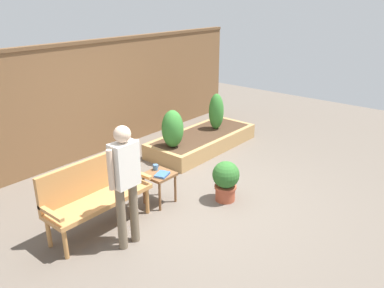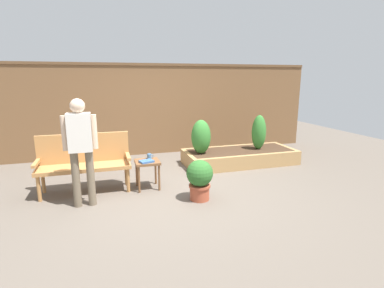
{
  "view_description": "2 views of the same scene",
  "coord_description": "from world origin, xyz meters",
  "px_view_note": "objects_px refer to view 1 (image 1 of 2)",
  "views": [
    {
      "loc": [
        -3.98,
        -3.36,
        2.92
      ],
      "look_at": [
        0.42,
        0.31,
        0.69
      ],
      "focal_mm": 36.05,
      "sensor_mm": 36.0,
      "label": 1
    },
    {
      "loc": [
        -1.05,
        -4.48,
        1.84
      ],
      "look_at": [
        0.5,
        0.61,
        0.63
      ],
      "focal_mm": 27.67,
      "sensor_mm": 36.0,
      "label": 2
    }
  ],
  "objects_px": {
    "shrub_far_corner": "(216,112)",
    "potted_boxwood": "(226,179)",
    "side_table": "(159,178)",
    "book_on_table": "(162,175)",
    "shrub_near_bench": "(173,129)",
    "garden_bench": "(95,190)",
    "person_by_bench": "(125,177)",
    "cup_on_table": "(156,167)"
  },
  "relations": [
    {
      "from": "side_table",
      "to": "garden_bench",
      "type": "bearing_deg",
      "value": 168.67
    },
    {
      "from": "potted_boxwood",
      "to": "shrub_far_corner",
      "type": "height_order",
      "value": "shrub_far_corner"
    },
    {
      "from": "garden_bench",
      "to": "shrub_far_corner",
      "type": "distance_m",
      "value": 3.62
    },
    {
      "from": "garden_bench",
      "to": "side_table",
      "type": "height_order",
      "value": "garden_bench"
    },
    {
      "from": "cup_on_table",
      "to": "person_by_bench",
      "type": "bearing_deg",
      "value": -151.82
    },
    {
      "from": "side_table",
      "to": "potted_boxwood",
      "type": "height_order",
      "value": "potted_boxwood"
    },
    {
      "from": "garden_bench",
      "to": "side_table",
      "type": "xyz_separation_m",
      "value": [
        0.99,
        -0.2,
        -0.15
      ]
    },
    {
      "from": "shrub_near_bench",
      "to": "person_by_bench",
      "type": "bearing_deg",
      "value": -149.77
    },
    {
      "from": "garden_bench",
      "to": "potted_boxwood",
      "type": "distance_m",
      "value": 1.92
    },
    {
      "from": "book_on_table",
      "to": "shrub_far_corner",
      "type": "bearing_deg",
      "value": 2.35
    },
    {
      "from": "cup_on_table",
      "to": "shrub_near_bench",
      "type": "distance_m",
      "value": 1.4
    },
    {
      "from": "shrub_near_bench",
      "to": "shrub_far_corner",
      "type": "height_order",
      "value": "shrub_far_corner"
    },
    {
      "from": "garden_bench",
      "to": "book_on_table",
      "type": "relative_size",
      "value": 6.74
    },
    {
      "from": "garden_bench",
      "to": "side_table",
      "type": "distance_m",
      "value": 1.02
    },
    {
      "from": "potted_boxwood",
      "to": "shrub_near_bench",
      "type": "height_order",
      "value": "shrub_near_bench"
    },
    {
      "from": "book_on_table",
      "to": "shrub_near_bench",
      "type": "xyz_separation_m",
      "value": [
        1.26,
        0.95,
        0.15
      ]
    },
    {
      "from": "side_table",
      "to": "cup_on_table",
      "type": "bearing_deg",
      "value": 65.55
    },
    {
      "from": "garden_bench",
      "to": "side_table",
      "type": "bearing_deg",
      "value": -11.33
    },
    {
      "from": "book_on_table",
      "to": "shrub_far_corner",
      "type": "relative_size",
      "value": 0.29
    },
    {
      "from": "side_table",
      "to": "shrub_near_bench",
      "type": "height_order",
      "value": "shrub_near_bench"
    },
    {
      "from": "garden_bench",
      "to": "book_on_table",
      "type": "xyz_separation_m",
      "value": [
        0.97,
        -0.28,
        -0.05
      ]
    },
    {
      "from": "shrub_near_bench",
      "to": "shrub_far_corner",
      "type": "bearing_deg",
      "value": -0.0
    },
    {
      "from": "person_by_bench",
      "to": "potted_boxwood",
      "type": "bearing_deg",
      "value": -9.45
    },
    {
      "from": "potted_boxwood",
      "to": "shrub_far_corner",
      "type": "distance_m",
      "value": 2.47
    },
    {
      "from": "garden_bench",
      "to": "cup_on_table",
      "type": "height_order",
      "value": "garden_bench"
    },
    {
      "from": "shrub_near_bench",
      "to": "side_table",
      "type": "bearing_deg",
      "value": -145.07
    },
    {
      "from": "garden_bench",
      "to": "shrub_far_corner",
      "type": "height_order",
      "value": "shrub_far_corner"
    },
    {
      "from": "garden_bench",
      "to": "person_by_bench",
      "type": "relative_size",
      "value": 0.92
    },
    {
      "from": "cup_on_table",
      "to": "person_by_bench",
      "type": "height_order",
      "value": "person_by_bench"
    },
    {
      "from": "potted_boxwood",
      "to": "shrub_far_corner",
      "type": "xyz_separation_m",
      "value": [
        1.88,
        1.57,
        0.32
      ]
    },
    {
      "from": "potted_boxwood",
      "to": "person_by_bench",
      "type": "bearing_deg",
      "value": 170.55
    },
    {
      "from": "person_by_bench",
      "to": "garden_bench",
      "type": "bearing_deg",
      "value": 90.63
    },
    {
      "from": "cup_on_table",
      "to": "potted_boxwood",
      "type": "distance_m",
      "value": 1.06
    },
    {
      "from": "side_table",
      "to": "book_on_table",
      "type": "xyz_separation_m",
      "value": [
        -0.02,
        -0.09,
        0.1
      ]
    },
    {
      "from": "potted_boxwood",
      "to": "shrub_far_corner",
      "type": "bearing_deg",
      "value": 39.98
    },
    {
      "from": "garden_bench",
      "to": "shrub_near_bench",
      "type": "xyz_separation_m",
      "value": [
        2.23,
        0.67,
        0.11
      ]
    },
    {
      "from": "garden_bench",
      "to": "shrub_near_bench",
      "type": "distance_m",
      "value": 2.33
    },
    {
      "from": "cup_on_table",
      "to": "shrub_far_corner",
      "type": "height_order",
      "value": "shrub_far_corner"
    },
    {
      "from": "side_table",
      "to": "book_on_table",
      "type": "distance_m",
      "value": 0.13
    },
    {
      "from": "shrub_far_corner",
      "to": "potted_boxwood",
      "type": "bearing_deg",
      "value": -140.02
    },
    {
      "from": "book_on_table",
      "to": "potted_boxwood",
      "type": "xyz_separation_m",
      "value": [
        0.71,
        -0.62,
        -0.15
      ]
    },
    {
      "from": "cup_on_table",
      "to": "shrub_far_corner",
      "type": "distance_m",
      "value": 2.61
    }
  ]
}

